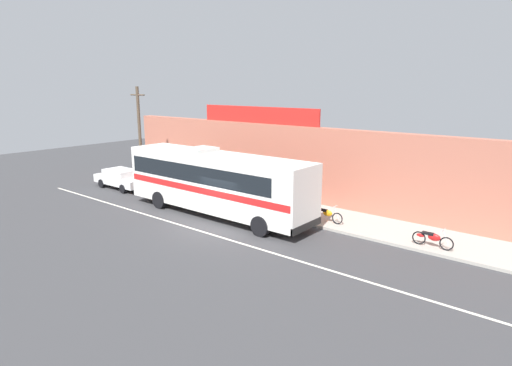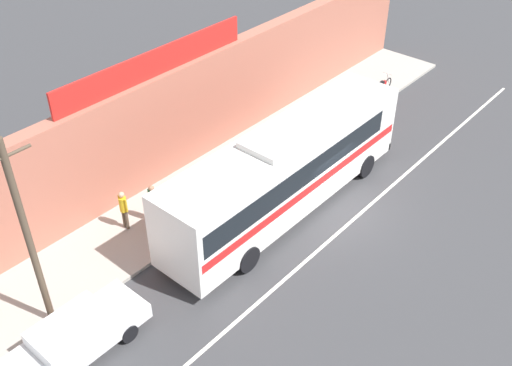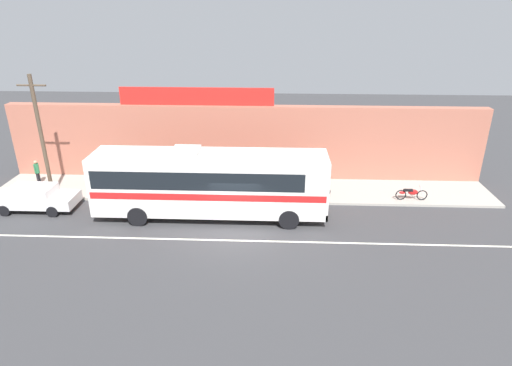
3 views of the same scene
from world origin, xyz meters
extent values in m
plane|color=#3A3A3D|center=(0.00, 0.00, 0.00)|extent=(70.00, 70.00, 0.00)
cube|color=#A8A399|center=(0.00, 5.20, 0.07)|extent=(30.00, 3.60, 0.14)
cube|color=#B26651|center=(0.00, 7.35, 2.40)|extent=(30.00, 0.70, 4.80)
cube|color=red|center=(-2.92, 7.35, 5.35)|extent=(9.58, 0.12, 1.10)
cube|color=silver|center=(0.00, -0.80, 0.00)|extent=(30.00, 0.14, 0.01)
cube|color=white|center=(-1.42, 1.75, 1.99)|extent=(12.22, 2.54, 3.10)
cube|color=black|center=(-1.91, 1.75, 2.54)|extent=(10.75, 2.56, 0.96)
cube|color=red|center=(-1.42, 1.75, 1.69)|extent=(11.98, 2.56, 0.36)
cube|color=black|center=(4.66, 1.75, 2.44)|extent=(0.04, 2.29, 1.40)
cube|color=black|center=(4.65, 1.75, 0.62)|extent=(0.12, 2.54, 0.36)
cube|color=silver|center=(-2.64, 1.75, 3.66)|extent=(1.40, 1.78, 0.24)
cylinder|color=black|center=(2.74, 2.93, 0.52)|extent=(1.04, 0.32, 1.04)
cylinder|color=black|center=(2.74, 0.57, 0.52)|extent=(1.04, 0.32, 1.04)
cylinder|color=black|center=(-5.08, 2.93, 0.52)|extent=(1.04, 0.32, 1.04)
cylinder|color=black|center=(-5.08, 0.57, 0.52)|extent=(1.04, 0.32, 1.04)
cube|color=silver|center=(-11.32, 2.13, 0.61)|extent=(4.59, 1.76, 0.56)
cube|color=silver|center=(-11.42, 2.13, 1.13)|extent=(2.39, 1.59, 0.48)
cube|color=black|center=(-10.54, 2.13, 1.09)|extent=(0.21, 1.48, 0.34)
cylinder|color=black|center=(-9.99, 2.96, 0.31)|extent=(0.62, 0.20, 0.62)
cylinder|color=black|center=(-9.99, 1.29, 0.31)|extent=(0.62, 0.20, 0.62)
cylinder|color=black|center=(-12.65, 2.96, 0.31)|extent=(0.62, 0.20, 0.62)
cylinder|color=black|center=(-12.65, 1.29, 0.31)|extent=(0.62, 0.20, 0.62)
cylinder|color=brown|center=(-11.19, 3.80, 3.67)|extent=(0.22, 0.22, 7.07)
cylinder|color=brown|center=(-11.19, 3.80, 6.61)|extent=(1.60, 0.10, 0.10)
torus|color=black|center=(10.50, 4.01, 0.45)|extent=(0.62, 0.06, 0.62)
torus|color=black|center=(9.29, 4.01, 0.45)|extent=(0.62, 0.06, 0.62)
cylinder|color=silver|center=(10.42, 4.01, 0.75)|extent=(0.34, 0.04, 0.65)
cylinder|color=silver|center=(10.32, 4.01, 1.07)|extent=(0.03, 0.56, 0.03)
ellipsoid|color=red|center=(9.95, 4.01, 0.63)|extent=(0.56, 0.22, 0.34)
cube|color=black|center=(9.68, 4.01, 0.75)|extent=(0.52, 0.20, 0.10)
ellipsoid|color=red|center=(9.35, 4.01, 0.59)|extent=(0.36, 0.14, 0.16)
torus|color=black|center=(4.96, 4.26, 0.45)|extent=(0.62, 0.06, 0.62)
torus|color=black|center=(3.64, 4.26, 0.45)|extent=(0.62, 0.06, 0.62)
cylinder|color=silver|center=(4.88, 4.26, 0.75)|extent=(0.34, 0.04, 0.65)
cylinder|color=silver|center=(4.78, 4.26, 1.07)|extent=(0.03, 0.56, 0.03)
ellipsoid|color=orange|center=(4.37, 4.26, 0.63)|extent=(0.56, 0.22, 0.34)
cube|color=black|center=(4.06, 4.26, 0.75)|extent=(0.52, 0.20, 0.10)
ellipsoid|color=orange|center=(3.70, 4.26, 0.59)|extent=(0.36, 0.14, 0.16)
cylinder|color=black|center=(-12.78, 5.41, 0.53)|extent=(0.13, 0.13, 0.77)
cylinder|color=black|center=(-12.78, 5.23, 0.53)|extent=(0.13, 0.13, 0.77)
cylinder|color=#2D7A4C|center=(-12.78, 5.32, 1.20)|extent=(0.30, 0.30, 0.58)
sphere|color=tan|center=(-12.78, 5.32, 1.62)|extent=(0.21, 0.21, 0.21)
cylinder|color=#2D7A4C|center=(-12.78, 5.52, 1.23)|extent=(0.08, 0.08, 0.53)
cylinder|color=#2D7A4C|center=(-12.78, 5.12, 1.23)|extent=(0.08, 0.08, 0.53)
cylinder|color=brown|center=(-6.58, 5.71, 0.56)|extent=(0.13, 0.13, 0.84)
cylinder|color=brown|center=(-6.58, 5.53, 0.56)|extent=(0.13, 0.13, 0.84)
cylinder|color=gold|center=(-6.58, 5.62, 1.30)|extent=(0.30, 0.30, 0.63)
sphere|color=tan|center=(-6.58, 5.62, 1.76)|extent=(0.23, 0.23, 0.23)
cylinder|color=gold|center=(-6.58, 5.82, 1.33)|extent=(0.08, 0.08, 0.58)
cylinder|color=gold|center=(-6.58, 5.42, 1.33)|extent=(0.08, 0.08, 0.58)
cylinder|color=brown|center=(-5.57, 5.16, 0.56)|extent=(0.13, 0.13, 0.84)
cylinder|color=brown|center=(-5.57, 4.98, 0.56)|extent=(0.13, 0.13, 0.84)
cylinder|color=#2D7A4C|center=(-5.57, 5.07, 1.30)|extent=(0.30, 0.30, 0.63)
sphere|color=#A37556|center=(-5.57, 5.07, 1.76)|extent=(0.23, 0.23, 0.23)
cylinder|color=#2D7A4C|center=(-5.57, 5.27, 1.33)|extent=(0.08, 0.08, 0.58)
cylinder|color=#2D7A4C|center=(-5.57, 4.87, 1.33)|extent=(0.08, 0.08, 0.58)
camera|label=1|loc=(15.21, -15.05, 7.26)|focal=29.98mm
camera|label=2|loc=(-16.81, -10.02, 15.53)|focal=41.97mm
camera|label=3|loc=(1.93, -19.30, 10.95)|focal=30.67mm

